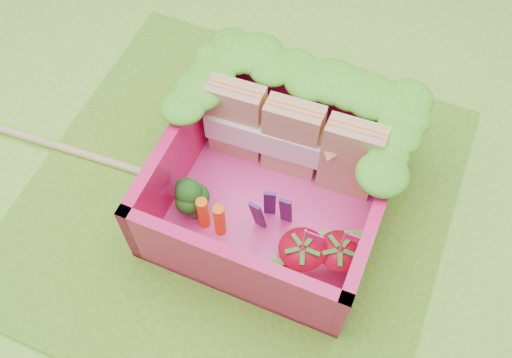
{
  "coord_description": "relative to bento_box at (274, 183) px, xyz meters",
  "views": [
    {
      "loc": [
        0.8,
        -1.58,
        3.23
      ],
      "look_at": [
        0.12,
        0.05,
        0.28
      ],
      "focal_mm": 40.0,
      "sensor_mm": 36.0,
      "label": 1
    }
  ],
  "objects": [
    {
      "name": "bento_box",
      "position": [
        0.0,
        0.0,
        0.0
      ],
      "size": [
        1.3,
        1.3,
        0.55
      ],
      "color": "#DE125B",
      "rests_on": "placemat"
    },
    {
      "name": "strawberry_right",
      "position": [
        0.5,
        -0.27,
        -0.09
      ],
      "size": [
        0.25,
        0.25,
        0.49
      ],
      "color": "red",
      "rests_on": "bento_floor"
    },
    {
      "name": "ground",
      "position": [
        -0.23,
        -0.05,
        -0.31
      ],
      "size": [
        14.0,
        14.0,
        0.0
      ],
      "primitive_type": "plane",
      "color": "#86D23B",
      "rests_on": "ground"
    },
    {
      "name": "broccoli",
      "position": [
        -0.42,
        -0.25,
        -0.05
      ],
      "size": [
        0.32,
        0.32,
        0.25
      ],
      "color": "#569246",
      "rests_on": "bento_floor"
    },
    {
      "name": "lettuce_ruffle",
      "position": [
        -0.0,
        0.49,
        0.33
      ],
      "size": [
        1.43,
        0.83,
        0.11
      ],
      "color": "#248D19",
      "rests_on": "bento_box"
    },
    {
      "name": "strawberry_left",
      "position": [
        0.31,
        -0.35,
        -0.08
      ],
      "size": [
        0.27,
        0.27,
        0.51
      ],
      "color": "red",
      "rests_on": "bento_floor"
    },
    {
      "name": "bento_floor",
      "position": [
        0.0,
        -0.0,
        -0.25
      ],
      "size": [
        1.3,
        1.3,
        0.05
      ],
      "primitive_type": "cube",
      "color": "#F53E9E",
      "rests_on": "placemat"
    },
    {
      "name": "purple_wedges",
      "position": [
        0.04,
        -0.15,
        -0.04
      ],
      "size": [
        0.21,
        0.14,
        0.38
      ],
      "color": "#451A5D",
      "rests_on": "bento_floor"
    },
    {
      "name": "carrot_sticks",
      "position": [
        -0.27,
        -0.31,
        -0.08
      ],
      "size": [
        0.18,
        0.08,
        0.29
      ],
      "color": "#FB5B15",
      "rests_on": "bento_floor"
    },
    {
      "name": "sandwich_stack",
      "position": [
        0.01,
        0.29,
        0.07
      ],
      "size": [
        1.1,
        0.23,
        0.6
      ],
      "color": "tan",
      "rests_on": "bento_floor"
    },
    {
      "name": "chopsticks",
      "position": [
        -1.35,
        -0.14,
        -0.25
      ],
      "size": [
        2.23,
        0.2,
        0.04
      ],
      "color": "tan",
      "rests_on": "placemat"
    },
    {
      "name": "snap_peas",
      "position": [
        0.36,
        -0.2,
        -0.2
      ],
      "size": [
        0.56,
        0.51,
        0.05
      ],
      "color": "#6AC23D",
      "rests_on": "bento_floor"
    },
    {
      "name": "placemat",
      "position": [
        -0.23,
        -0.05,
        -0.29
      ],
      "size": [
        2.6,
        2.6,
        0.03
      ],
      "primitive_type": "cube",
      "color": "#629C23",
      "rests_on": "ground"
    }
  ]
}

